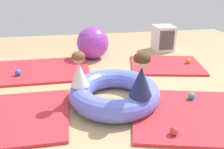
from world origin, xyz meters
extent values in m
plane|color=tan|center=(0.00, 0.00, 0.00)|extent=(8.00, 8.00, 0.00)
cube|color=red|center=(1.14, 1.08, 0.02)|extent=(1.48, 1.23, 0.04)
cube|color=red|center=(-1.25, 1.22, 0.02)|extent=(1.84, 1.17, 0.04)
cube|color=red|center=(0.77, -0.58, 0.02)|extent=(1.67, 1.51, 0.04)
cube|color=red|center=(-1.25, -0.26, 0.02)|extent=(1.11, 1.17, 0.04)
torus|color=#6070E5|center=(-0.08, -0.09, 0.14)|extent=(1.21, 1.21, 0.29)
cone|color=white|center=(-0.53, -0.09, 0.44)|extent=(0.29, 0.29, 0.31)
sphere|color=tan|center=(-0.53, -0.09, 0.66)|extent=(0.15, 0.15, 0.15)
ellipsoid|color=brown|center=(-0.53, -0.09, 0.68)|extent=(0.17, 0.17, 0.13)
cone|color=navy|center=(0.15, -0.47, 0.47)|extent=(0.29, 0.29, 0.36)
sphere|color=#DBAD89|center=(0.15, -0.47, 0.73)|extent=(0.18, 0.18, 0.18)
ellipsoid|color=#472D19|center=(0.15, -0.47, 0.74)|extent=(0.19, 0.19, 0.15)
sphere|color=red|center=(0.40, -0.93, 0.09)|extent=(0.09, 0.09, 0.09)
sphere|color=teal|center=(0.95, -0.26, 0.09)|extent=(0.09, 0.09, 0.09)
sphere|color=orange|center=(1.57, 1.05, 0.09)|extent=(0.10, 0.10, 0.10)
sphere|color=yellow|center=(0.66, 1.11, 0.09)|extent=(0.09, 0.09, 0.09)
sphere|color=blue|center=(-1.53, 0.99, 0.09)|extent=(0.11, 0.11, 0.11)
sphere|color=purple|center=(-0.19, 1.78, 0.33)|extent=(0.65, 0.65, 0.65)
cube|color=silver|center=(1.46, 2.10, 0.28)|extent=(0.44, 0.44, 0.56)
cube|color=#2D2D33|center=(1.46, 1.98, 0.28)|extent=(0.34, 0.20, 0.44)
camera|label=1|loc=(-0.58, -2.73, 1.57)|focal=36.34mm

